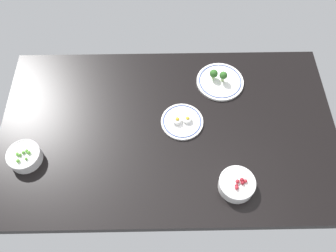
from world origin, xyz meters
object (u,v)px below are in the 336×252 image
plate_eggs (182,121)px  bowl_peas (24,156)px  bowl_berries (237,184)px  plate_broccoli (220,81)px

plate_eggs → bowl_peas: bearing=14.6°
bowl_berries → plate_broccoli: (1.65, -53.22, -1.59)cm
bowl_peas → plate_broccoli: (-84.88, -39.45, -1.64)cm
bowl_berries → plate_eggs: size_ratio=0.77×
bowl_berries → bowl_peas: 87.61cm
plate_eggs → plate_broccoli: plate_broccoli is taller
plate_eggs → plate_broccoli: (-18.87, -22.31, 0.29)cm
bowl_berries → plate_eggs: 37.14cm
bowl_berries → plate_eggs: (20.51, -30.91, -1.88)cm
bowl_peas → plate_broccoli: size_ratio=0.62×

